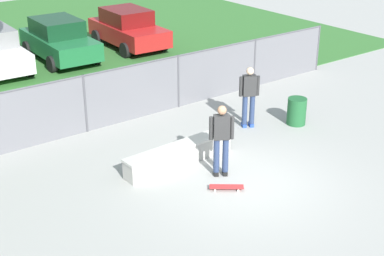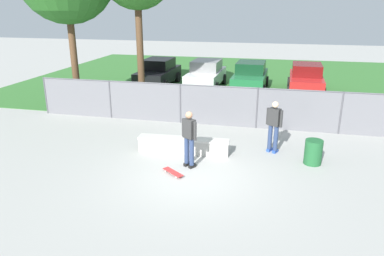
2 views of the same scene
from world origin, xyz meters
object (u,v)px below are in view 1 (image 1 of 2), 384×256
(skateboard, at_px, (226,187))
(bystander, at_px, (249,94))
(trash_bin, at_px, (297,111))
(concrete_ledge, at_px, (179,154))
(car_green, at_px, (59,40))
(car_red, at_px, (128,28))
(skateboarder, at_px, (221,138))

(skateboard, distance_m, bystander, 3.91)
(skateboard, xyz_separation_m, trash_bin, (4.17, 1.76, 0.33))
(skateboard, xyz_separation_m, bystander, (2.89, 2.46, 0.94))
(concrete_ledge, height_order, car_green, car_green)
(car_red, bearing_deg, concrete_ledge, -114.47)
(skateboarder, xyz_separation_m, bystander, (2.54, 1.82, 0.00))
(trash_bin, bearing_deg, car_red, 87.77)
(concrete_ledge, bearing_deg, trash_bin, 0.33)
(skateboarder, bearing_deg, skateboard, -118.60)
(concrete_ledge, height_order, skateboarder, skateboarder)
(skateboard, height_order, car_red, car_red)
(skateboarder, height_order, trash_bin, skateboarder)
(car_red, bearing_deg, car_green, 179.82)
(skateboarder, height_order, car_red, skateboarder)
(skateboard, bearing_deg, concrete_ledge, 93.63)
(bystander, bearing_deg, skateboard, -139.52)
(trash_bin, bearing_deg, bystander, 151.36)
(car_red, relative_size, bystander, 2.34)
(car_green, bearing_deg, skateboarder, -95.20)
(trash_bin, bearing_deg, skateboarder, -163.72)
(skateboard, relative_size, car_red, 0.18)
(bystander, xyz_separation_m, trash_bin, (1.29, -0.70, -0.61))
(concrete_ledge, bearing_deg, car_green, 81.72)
(skateboarder, relative_size, car_green, 0.43)
(skateboarder, distance_m, car_red, 12.15)
(concrete_ledge, bearing_deg, skateboarder, -67.04)
(bystander, distance_m, trash_bin, 1.59)
(car_red, xyz_separation_m, bystander, (-1.69, -9.57, 0.17))
(car_red, distance_m, bystander, 9.72)
(skateboard, relative_size, car_green, 0.18)
(car_red, bearing_deg, skateboarder, -110.34)
(skateboarder, relative_size, bystander, 1.00)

